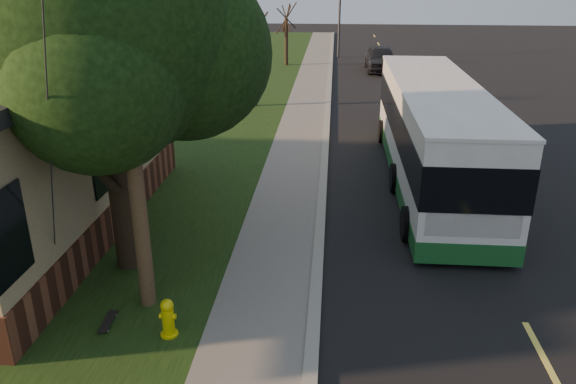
# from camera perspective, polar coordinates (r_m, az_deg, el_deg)

# --- Properties ---
(ground) EXTENTS (120.00, 120.00, 0.00)m
(ground) POSITION_cam_1_polar(r_m,az_deg,el_deg) (10.40, 2.49, -15.28)
(ground) COLOR black
(ground) RESTS_ON ground
(road) EXTENTS (8.00, 80.00, 0.01)m
(road) POSITION_cam_1_polar(r_m,az_deg,el_deg) (19.69, 15.44, 2.55)
(road) COLOR black
(road) RESTS_ON ground
(curb) EXTENTS (0.25, 80.00, 0.12)m
(curb) POSITION_cam_1_polar(r_m,az_deg,el_deg) (19.31, 3.72, 3.11)
(curb) COLOR gray
(curb) RESTS_ON ground
(sidewalk) EXTENTS (2.00, 80.00, 0.08)m
(sidewalk) POSITION_cam_1_polar(r_m,az_deg,el_deg) (19.35, 0.75, 3.14)
(sidewalk) COLOR slate
(sidewalk) RESTS_ON ground
(grass_verge) EXTENTS (5.00, 80.00, 0.07)m
(grass_verge) POSITION_cam_1_polar(r_m,az_deg,el_deg) (19.89, -9.38, 3.35)
(grass_verge) COLOR black
(grass_verge) RESTS_ON ground
(fire_hydrant) EXTENTS (0.32, 0.32, 0.74)m
(fire_hydrant) POSITION_cam_1_polar(r_m,az_deg,el_deg) (10.53, -12.10, -12.40)
(fire_hydrant) COLOR yellow
(fire_hydrant) RESTS_ON grass_verge
(utility_pole) EXTENTS (2.86, 3.21, 9.07)m
(utility_pole) POSITION_cam_1_polar(r_m,az_deg,el_deg) (10.06, -16.37, 11.61)
(utility_pole) COLOR #473321
(utility_pole) RESTS_ON ground
(leafy_tree) EXTENTS (6.30, 6.00, 7.80)m
(leafy_tree) POSITION_cam_1_polar(r_m,az_deg,el_deg) (11.83, -17.91, 15.52)
(leafy_tree) COLOR black
(leafy_tree) RESTS_ON grass_verge
(bare_tree_near) EXTENTS (1.38, 1.21, 4.31)m
(bare_tree_near) POSITION_cam_1_polar(r_m,az_deg,el_deg) (26.86, -3.48, 13.09)
(bare_tree_near) COLOR black
(bare_tree_near) RESTS_ON grass_verge
(bare_tree_far) EXTENTS (1.38, 1.21, 4.03)m
(bare_tree_far) POSITION_cam_1_polar(r_m,az_deg,el_deg) (38.65, -0.17, 15.62)
(bare_tree_far) COLOR black
(bare_tree_far) RESTS_ON grass_verge
(traffic_signal) EXTENTS (0.18, 0.22, 5.50)m
(traffic_signal) POSITION_cam_1_polar(r_m,az_deg,el_deg) (42.39, 5.26, 17.68)
(traffic_signal) COLOR #2D2D30
(traffic_signal) RESTS_ON ground
(transit_bus) EXTENTS (2.60, 11.29, 3.06)m
(transit_bus) POSITION_cam_1_polar(r_m,az_deg,el_deg) (17.67, 14.59, 5.97)
(transit_bus) COLOR silver
(transit_bus) RESTS_ON ground
(skateboard_main) EXTENTS (0.23, 0.72, 0.07)m
(skateboard_main) POSITION_cam_1_polar(r_m,az_deg,el_deg) (11.28, -17.80, -12.40)
(skateboard_main) COLOR black
(skateboard_main) RESTS_ON grass_verge
(distant_car) EXTENTS (1.97, 4.70, 1.59)m
(distant_car) POSITION_cam_1_polar(r_m,az_deg,el_deg) (37.41, 9.40, 13.26)
(distant_car) COLOR black
(distant_car) RESTS_ON ground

